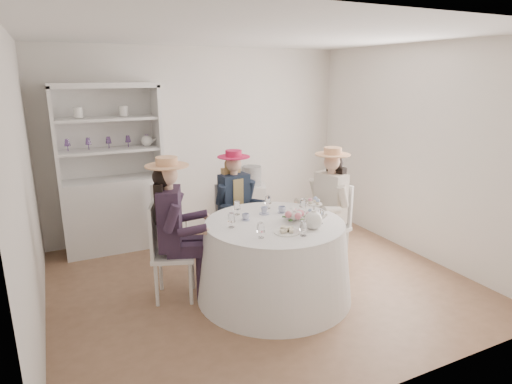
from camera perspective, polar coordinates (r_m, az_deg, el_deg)
name	(u,v)px	position (r m, az deg, el deg)	size (l,w,h in m)	color
ground	(260,281)	(5.07, 0.50, -11.79)	(4.50, 4.50, 0.00)	brown
ceiling	(260,35)	(4.53, 0.58, 20.25)	(4.50, 4.50, 0.00)	white
wall_back	(201,142)	(6.44, -7.39, 6.64)	(4.50, 4.50, 0.00)	white
wall_front	(391,224)	(3.01, 17.60, -4.08)	(4.50, 4.50, 0.00)	white
wall_left	(25,191)	(4.17, -28.44, 0.08)	(4.50, 4.50, 0.00)	white
wall_right	(415,152)	(5.94, 20.49, 5.06)	(4.50, 4.50, 0.00)	white
tea_table	(274,259)	(4.62, 2.44, -8.94)	(1.66, 1.66, 0.84)	white
hutch	(113,192)	(6.05, -18.50, -0.04)	(1.39, 0.68, 2.22)	silver
side_table	(252,205)	(6.70, -0.57, -1.81)	(0.43, 0.43, 0.67)	silver
hatbox	(252,176)	(6.57, -0.58, 2.19)	(0.29, 0.29, 0.29)	black
guest_left	(173,221)	(4.48, -11.06, -3.81)	(0.63, 0.58, 1.53)	silver
guest_mid	(235,199)	(5.38, -2.81, -0.94)	(0.53, 0.55, 1.42)	silver
guest_right	(329,200)	(5.28, 9.71, -1.09)	(0.60, 0.56, 1.49)	silver
spare_chair	(168,214)	(5.89, -11.60, -2.93)	(0.54, 0.54, 0.92)	silver
teacup_a	(246,217)	(4.50, -1.39, -3.39)	(0.08, 0.08, 0.06)	white
teacup_b	(264,211)	(4.69, 1.10, -2.54)	(0.08, 0.08, 0.07)	white
teacup_c	(282,210)	(4.74, 3.48, -2.42)	(0.08, 0.08, 0.07)	white
flower_bowl	(294,217)	(4.54, 5.10, -3.39)	(0.20, 0.20, 0.05)	white
flower_arrangement	(295,214)	(4.45, 5.23, -2.89)	(0.19, 0.19, 0.07)	#E57283
table_teapot	(313,220)	(4.29, 7.66, -3.77)	(0.26, 0.18, 0.19)	white
sandwich_plate	(287,231)	(4.17, 4.12, -5.24)	(0.25, 0.25, 0.06)	white
cupcake_stand	(314,210)	(4.61, 7.74, -2.44)	(0.22, 0.22, 0.21)	white
stemware_set	(275,215)	(4.43, 2.51, -3.09)	(0.99, 0.99, 0.15)	white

